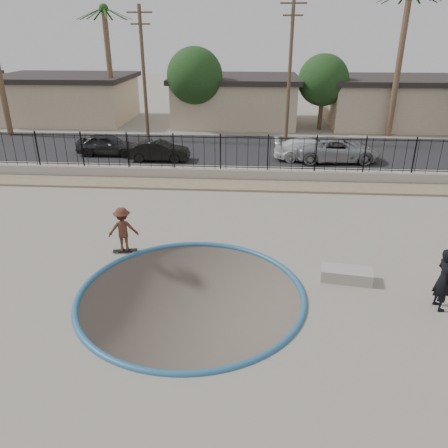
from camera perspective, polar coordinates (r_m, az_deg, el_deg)
ground at (r=25.76m, az=-0.14°, el=4.68°), size 120.00×120.00×2.20m
bowl_pit at (r=13.58m, az=-4.28°, el=-9.14°), size 6.84×6.84×1.80m
coping_ring at (r=13.58m, az=-4.28°, el=-9.14°), size 7.04×7.04×0.20m
rock_strip at (r=22.74m, az=-0.67°, el=5.10°), size 42.00×1.60×0.11m
retaining_wall at (r=23.71m, az=-0.46°, el=6.52°), size 42.00×0.45×0.60m
fence at (r=23.38m, az=-0.47°, el=9.33°), size 40.00×0.04×1.80m
street at (r=30.22m, az=0.57°, el=9.80°), size 90.00×8.00×0.04m
house_west at (r=42.58m, az=-19.90°, el=15.27°), size 11.60×8.60×3.90m
house_center at (r=39.17m, az=1.49°, el=15.98°), size 10.60×8.60×3.90m
house_east at (r=40.98m, az=22.14°, el=14.66°), size 12.60×8.60×3.90m
palm_mid at (r=38.13m, az=-15.06°, el=22.14°), size 2.30×2.30×9.30m
palm_right at (r=35.73m, az=22.44°, el=22.20°), size 2.30×2.30×10.30m
utility_pole_left at (r=32.32m, az=-10.44°, el=18.79°), size 1.70×0.24×9.00m
utility_pole_mid at (r=31.42m, az=8.59°, el=19.24°), size 1.70×0.24×9.50m
street_tree_left at (r=35.72m, az=-3.84°, el=18.74°), size 4.32×4.32×6.36m
street_tree_mid at (r=36.79m, az=12.84°, el=17.83°), size 3.96×3.96×5.83m
skater at (r=16.01m, az=-13.02°, el=-0.98°), size 1.16×0.81×1.64m
skateboard at (r=16.34m, az=-12.78°, el=-3.40°), size 0.90×0.40×0.08m
videographer at (r=13.93m, az=26.80°, el=-6.46°), size 0.55×0.75×1.91m
concrete_ledge at (r=14.70m, az=15.68°, el=-6.39°), size 1.69×0.93×0.40m
car_a at (r=29.40m, az=-14.88°, el=10.01°), size 4.00×1.68×1.35m
car_b at (r=27.46m, az=-8.48°, el=9.45°), size 3.71×1.31×1.22m
car_c at (r=27.81m, az=11.24°, el=9.52°), size 4.50×1.85×1.30m
car_d at (r=27.89m, az=14.55°, el=9.39°), size 5.26×2.69×1.42m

